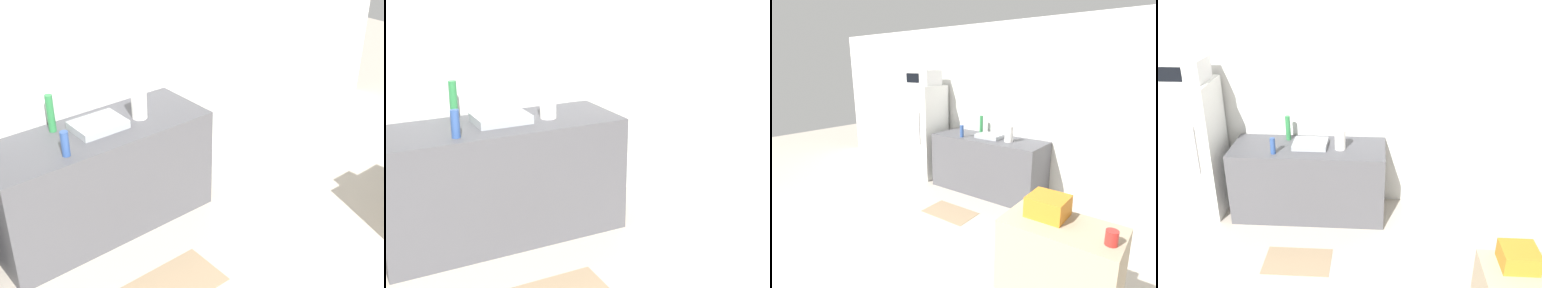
% 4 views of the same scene
% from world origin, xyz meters
% --- Properties ---
extents(wall_back, '(8.00, 0.06, 2.60)m').
position_xyz_m(wall_back, '(0.00, 3.23, 1.30)').
color(wall_back, silver).
rests_on(wall_back, ground_plane).
extents(refrigerator, '(0.63, 0.61, 1.63)m').
position_xyz_m(refrigerator, '(-1.33, 2.85, 0.81)').
color(refrigerator, white).
rests_on(refrigerator, ground_plane).
extents(microwave, '(0.54, 0.39, 0.26)m').
position_xyz_m(microwave, '(-1.33, 2.84, 1.76)').
color(microwave, white).
rests_on(microwave, refrigerator).
extents(counter, '(1.77, 0.66, 0.88)m').
position_xyz_m(counter, '(0.03, 2.85, 0.44)').
color(counter, '#4C4C51').
rests_on(counter, ground_plane).
extents(sink_basin, '(0.39, 0.30, 0.06)m').
position_xyz_m(sink_basin, '(0.05, 2.87, 0.91)').
color(sink_basin, '#9EA3A8').
rests_on(sink_basin, counter).
extents(bottle_tall, '(0.06, 0.06, 0.30)m').
position_xyz_m(bottle_tall, '(-0.24, 3.04, 1.02)').
color(bottle_tall, '#2D7F42').
rests_on(bottle_tall, counter).
extents(bottle_short, '(0.06, 0.06, 0.19)m').
position_xyz_m(bottle_short, '(-0.33, 2.65, 0.97)').
color(bottle_short, '#2D4C8C').
rests_on(bottle_short, counter).
extents(basket, '(0.25, 0.23, 0.14)m').
position_xyz_m(basket, '(1.79, 0.84, 1.03)').
color(basket, orange).
rests_on(basket, shelf_cabinet).
extents(paper_towel_roll, '(0.12, 0.12, 0.23)m').
position_xyz_m(paper_towel_roll, '(0.40, 2.82, 0.99)').
color(paper_towel_roll, white).
rests_on(paper_towel_roll, counter).
extents(kitchen_rug, '(0.69, 0.43, 0.01)m').
position_xyz_m(kitchen_rug, '(0.03, 1.92, 0.00)').
color(kitchen_rug, '#937A5B').
rests_on(kitchen_rug, ground_plane).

